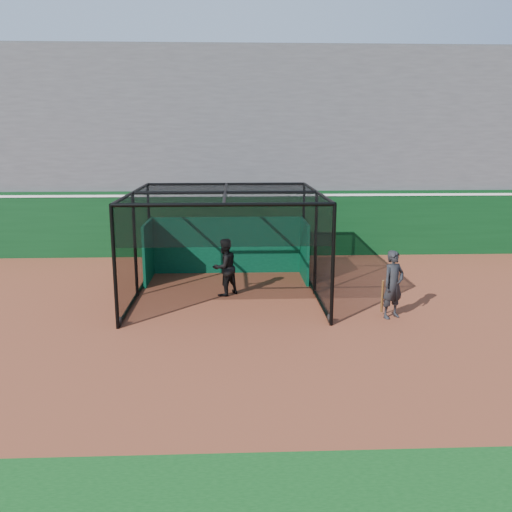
{
  "coord_description": "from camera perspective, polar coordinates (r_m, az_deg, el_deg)",
  "views": [
    {
      "loc": [
        -0.23,
        -12.1,
        4.53
      ],
      "look_at": [
        0.38,
        2.0,
        1.4
      ],
      "focal_mm": 38.0,
      "sensor_mm": 36.0,
      "label": 1
    }
  ],
  "objects": [
    {
      "name": "on_deck_player",
      "position": [
        14.1,
        14.24,
        -2.94
      ],
      "size": [
        0.76,
        0.67,
        1.74
      ],
      "color": "black",
      "rests_on": "ground"
    },
    {
      "name": "outfield_wall",
      "position": [
        20.85,
        -1.8,
        3.56
      ],
      "size": [
        50.0,
        0.5,
        2.5
      ],
      "color": "#093213",
      "rests_on": "ground"
    },
    {
      "name": "batting_cage",
      "position": [
        15.54,
        -3.18,
        1.21
      ],
      "size": [
        5.26,
        5.57,
        2.98
      ],
      "color": "black",
      "rests_on": "ground"
    },
    {
      "name": "ground",
      "position": [
        12.92,
        -1.3,
        -8.02
      ],
      "size": [
        120.0,
        120.0,
        0.0
      ],
      "primitive_type": "plane",
      "color": "brown",
      "rests_on": "ground"
    },
    {
      "name": "batter",
      "position": [
        15.65,
        -3.33,
        -1.17
      ],
      "size": [
        1.03,
        1.01,
        1.67
      ],
      "primitive_type": "imported",
      "rotation": [
        0.0,
        0.0,
        3.85
      ],
      "color": "black",
      "rests_on": "ground"
    },
    {
      "name": "grandstand",
      "position": [
        24.37,
        -1.96,
        12.38
      ],
      "size": [
        50.0,
        7.85,
        8.95
      ],
      "color": "#4C4C4F",
      "rests_on": "ground"
    }
  ]
}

